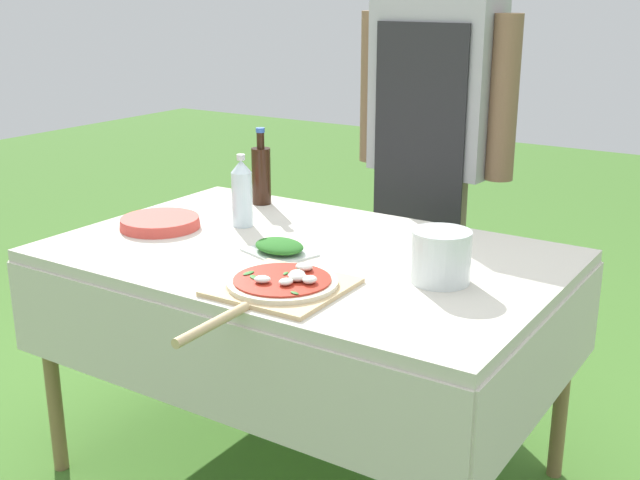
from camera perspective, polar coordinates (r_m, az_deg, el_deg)
name	(u,v)px	position (r m, az deg, el deg)	size (l,w,h in m)	color
ground_plane	(306,471)	(2.68, -0.99, -16.09)	(12.00, 12.00, 0.00)	#477A2D
prep_table	(305,275)	(2.38, -1.07, -2.50)	(1.48, 0.97, 0.75)	beige
person_cook	(433,130)	(2.96, 8.05, 7.74)	(0.63, 0.24, 1.68)	#70604C
pizza_on_peel	(280,285)	(2.04, -2.87, -3.25)	(0.32, 0.56, 0.06)	#D1B27F
oil_bottle	(261,174)	(2.85, -4.20, 4.71)	(0.07, 0.07, 0.27)	black
water_bottle	(242,193)	(2.58, -5.58, 3.36)	(0.07, 0.07, 0.23)	silver
herb_container	(279,247)	(2.32, -2.91, -0.52)	(0.23, 0.20, 0.04)	silver
mixing_tub	(441,256)	(2.10, 8.58, -1.16)	(0.16, 0.16, 0.14)	silver
plate_stack	(160,223)	(2.62, -11.31, 1.22)	(0.26, 0.26, 0.03)	#DB4C42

